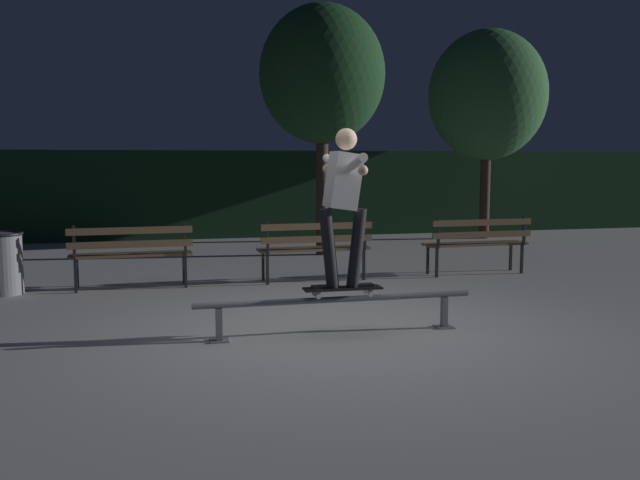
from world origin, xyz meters
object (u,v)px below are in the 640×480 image
object	(u,v)px
grind_rail	(336,305)
skateboarder	(343,194)
trash_can	(3,262)
park_bench_right_center	(478,239)
skateboard	(343,289)
tree_behind_benches	(322,75)
park_bench_leftmost	(131,249)
tree_far_right	(487,96)
park_bench_left_center	(315,244)

from	to	relation	value
grind_rail	skateboarder	size ratio (longest dim) A/B	1.80
trash_can	grind_rail	bearing A→B (deg)	-40.03
skateboarder	park_bench_right_center	size ratio (longest dim) A/B	0.97
skateboarder	grind_rail	bearing A→B (deg)	179.98
skateboarder	trash_can	xyz separation A→B (m)	(-3.68, 3.03, -0.98)
skateboard	tree_behind_benches	world-z (taller)	tree_behind_benches
skateboard	tree_behind_benches	bearing A→B (deg)	77.95
park_bench_leftmost	tree_behind_benches	world-z (taller)	tree_behind_benches
skateboarder	tree_behind_benches	bearing A→B (deg)	77.98
skateboard	grind_rail	bearing A→B (deg)	180.00
skateboard	park_bench_right_center	xyz separation A→B (m)	(2.95, 2.99, 0.08)
tree_far_right	tree_behind_benches	size ratio (longest dim) A/B	1.01
grind_rail	park_bench_leftmost	size ratio (longest dim) A/B	1.75
trash_can	tree_behind_benches	bearing A→B (deg)	29.06
skateboarder	tree_behind_benches	distance (m)	6.16
trash_can	park_bench_right_center	bearing A→B (deg)	-0.36
park_bench_right_center	tree_far_right	world-z (taller)	tree_far_right
park_bench_right_center	tree_behind_benches	world-z (taller)	tree_behind_benches
park_bench_left_center	trash_can	xyz separation A→B (m)	(-4.11, 0.04, -0.12)
tree_behind_benches	tree_far_right	bearing A→B (deg)	23.13
skateboarder	park_bench_leftmost	size ratio (longest dim) A/B	0.97
skateboarder	park_bench_leftmost	world-z (taller)	skateboarder
park_bench_left_center	trash_can	bearing A→B (deg)	179.42
grind_rail	park_bench_right_center	world-z (taller)	park_bench_right_center
grind_rail	park_bench_left_center	world-z (taller)	park_bench_left_center
park_bench_leftmost	park_bench_right_center	size ratio (longest dim) A/B	1.00
park_bench_left_center	tree_behind_benches	bearing A→B (deg)	73.98
grind_rail	skateboarder	world-z (taller)	skateboarder
park_bench_leftmost	park_bench_right_center	world-z (taller)	same
grind_rail	park_bench_leftmost	bearing A→B (deg)	124.02
skateboard	trash_can	size ratio (longest dim) A/B	0.98
skateboard	trash_can	distance (m)	4.76
grind_rail	trash_can	xyz separation A→B (m)	(-3.61, 3.03, 0.12)
skateboard	tree_far_right	size ratio (longest dim) A/B	0.17
park_bench_left_center	park_bench_right_center	bearing A→B (deg)	0.00
tree_far_right	tree_behind_benches	world-z (taller)	tree_far_right
trash_can	tree_far_right	bearing A→B (deg)	26.42
grind_rail	tree_far_right	size ratio (longest dim) A/B	0.62
skateboarder	park_bench_left_center	xyz separation A→B (m)	(0.43, 2.99, -0.85)
grind_rail	park_bench_leftmost	distance (m)	3.61
skateboarder	park_bench_left_center	world-z (taller)	skateboarder
skateboard	tree_behind_benches	size ratio (longest dim) A/B	0.17
park_bench_right_center	tree_behind_benches	distance (m)	4.23
grind_rail	park_bench_right_center	size ratio (longest dim) A/B	1.75
tree_far_right	skateboard	bearing A→B (deg)	-125.54
skateboarder	trash_can	distance (m)	4.86
skateboarder	park_bench_leftmost	bearing A→B (deg)	124.93
park_bench_left_center	trash_can	size ratio (longest dim) A/B	2.01
trash_can	skateboard	bearing A→B (deg)	-39.51
skateboard	trash_can	world-z (taller)	trash_can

